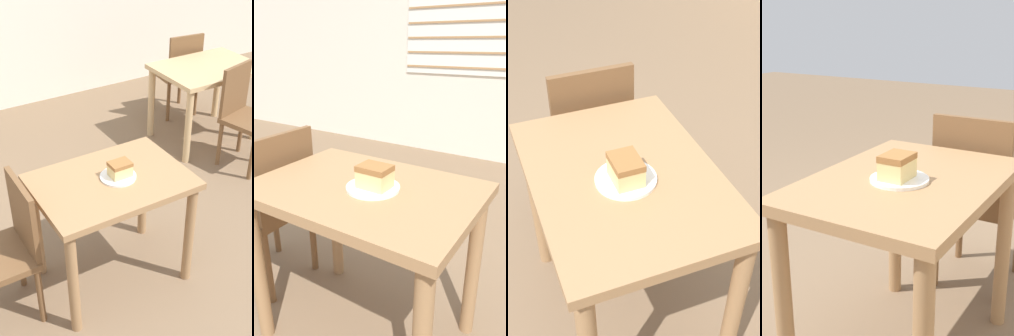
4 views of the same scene
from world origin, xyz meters
The scene contains 4 objects.
dining_table_near centered at (0.08, 0.31, 0.60)m, with size 0.86×0.61×0.73m.
chair_near_window centered at (-0.54, 0.36, 0.47)m, with size 0.38×0.38×0.86m.
plate centered at (0.12, 0.31, 0.74)m, with size 0.20×0.20×0.01m.
cake_slice centered at (0.13, 0.30, 0.79)m, with size 0.12×0.09×0.09m.
Camera 2 is at (0.75, -0.63, 1.25)m, focal length 35.00 mm.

